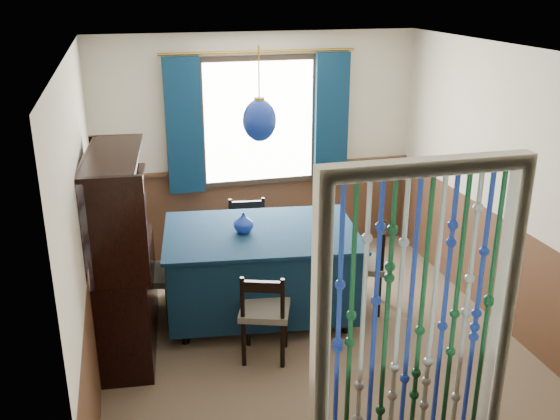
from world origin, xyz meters
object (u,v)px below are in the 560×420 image
object	(u,v)px
pendant_lamp	(259,120)
chair_left	(151,276)
chair_far	(248,239)
sideboard	(124,282)
vase_table	(244,223)
chair_near	(264,312)
chair_right	(366,265)
vase_sideboard	(126,229)
bowl_shelf	(126,229)
dining_table	(261,267)

from	to	relation	value
pendant_lamp	chair_left	bearing A→B (deg)	173.41
chair_far	sideboard	distance (m)	1.61
sideboard	vase_table	xyz separation A→B (m)	(1.09, 0.24, 0.34)
chair_left	chair_near	bearing A→B (deg)	63.28
sideboard	chair_near	bearing A→B (deg)	-19.73
chair_far	chair_right	bearing A→B (deg)	144.55
chair_right	vase_table	xyz separation A→B (m)	(-1.16, 0.15, 0.48)
vase_table	vase_sideboard	distance (m)	1.04
chair_left	vase_sideboard	bearing A→B (deg)	-65.05
bowl_shelf	vase_sideboard	xyz separation A→B (m)	(0.00, 0.67, -0.26)
sideboard	chair_left	bearing A→B (deg)	61.22
sideboard	vase_table	size ratio (longest dim) A/B	9.87
chair_right	vase_table	world-z (taller)	vase_table
chair_far	vase_sideboard	bearing A→B (deg)	34.74
dining_table	bowl_shelf	world-z (taller)	bowl_shelf
chair_right	chair_left	bearing A→B (deg)	106.12
sideboard	pendant_lamp	size ratio (longest dim) A/B	2.13
chair_right	bowl_shelf	world-z (taller)	bowl_shelf
dining_table	pendant_lamp	xyz separation A→B (m)	(-0.00, 0.00, 1.39)
chair_left	sideboard	world-z (taller)	sideboard
vase_sideboard	pendant_lamp	bearing A→B (deg)	-4.61
chair_right	pendant_lamp	size ratio (longest dim) A/B	1.05
chair_left	bowl_shelf	world-z (taller)	bowl_shelf
chair_left	vase_table	xyz separation A→B (m)	(0.86, -0.11, 0.47)
vase_sideboard	chair_far	bearing A→B (deg)	27.95
chair_far	vase_sideboard	size ratio (longest dim) A/B	4.88
sideboard	bowl_shelf	distance (m)	0.70
chair_near	chair_left	world-z (taller)	chair_left
chair_near	vase_sideboard	xyz separation A→B (m)	(-1.05, 0.84, 0.52)
pendant_lamp	chair_far	bearing A→B (deg)	87.61
chair_near	chair_right	size ratio (longest dim) A/B	0.96
chair_far	sideboard	bearing A→B (deg)	44.06
chair_near	chair_left	bearing A→B (deg)	154.17
chair_near	vase_sideboard	world-z (taller)	vase_sideboard
chair_left	vase_table	distance (m)	0.98
chair_near	chair_far	size ratio (longest dim) A/B	0.95
chair_far	chair_left	xyz separation A→B (m)	(-1.04, -0.63, 0.00)
dining_table	chair_far	xyz separation A→B (m)	(0.03, 0.74, -0.03)
chair_left	chair_right	size ratio (longest dim) A/B	1.02
chair_right	vase_table	distance (m)	1.26
chair_far	chair_right	distance (m)	1.31
dining_table	pendant_lamp	size ratio (longest dim) A/B	2.34
chair_near	vase_sideboard	size ratio (longest dim) A/B	4.62
dining_table	chair_near	xyz separation A→B (m)	(-0.14, -0.75, -0.05)
chair_far	pendant_lamp	bearing A→B (deg)	94.40
bowl_shelf	vase_sideboard	size ratio (longest dim) A/B	1.34
chair_far	vase_table	size ratio (longest dim) A/B	4.91
chair_right	vase_sideboard	distance (m)	2.26
chair_left	vase_table	size ratio (longest dim) A/B	4.95
chair_near	bowl_shelf	size ratio (longest dim) A/B	3.44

